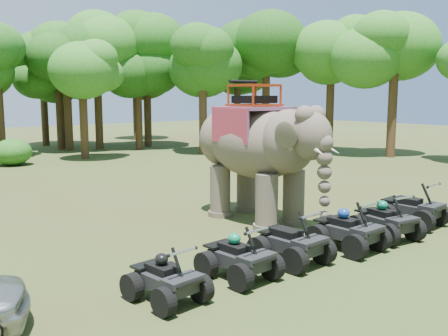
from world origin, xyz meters
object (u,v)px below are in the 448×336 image
at_px(atv_1, 239,251).
at_px(atv_4, 386,216).
at_px(atv_0, 166,273).
at_px(atv_3, 348,225).
at_px(atv_2, 291,236).
at_px(atv_5, 413,203).
at_px(elephant, 256,151).

bearing_deg(atv_1, atv_4, -6.96).
xyz_separation_m(atv_0, atv_3, (5.43, -0.17, 0.09)).
relative_size(atv_1, atv_2, 0.94).
relative_size(atv_2, atv_5, 0.95).
bearing_deg(elephant, atv_3, -94.31).
bearing_deg(atv_4, elephant, 117.68).
bearing_deg(atv_4, atv_1, -174.51).
bearing_deg(elephant, atv_1, -136.47).
relative_size(elephant, atv_5, 2.86).
relative_size(atv_3, atv_5, 0.97).
relative_size(atv_2, atv_4, 1.00).
bearing_deg(atv_0, atv_1, -4.61).
xyz_separation_m(atv_0, atv_1, (1.89, 0.04, 0.04)).
distance_m(atv_2, atv_4, 3.56).
bearing_deg(atv_4, atv_2, -175.82).
height_order(atv_1, atv_2, atv_2).
bearing_deg(atv_0, atv_3, -7.74).
height_order(atv_2, atv_4, same).
bearing_deg(atv_2, atv_4, -7.11).
bearing_deg(atv_5, atv_2, 176.39).
height_order(atv_4, atv_5, atv_5).
xyz_separation_m(atv_2, atv_3, (1.89, -0.22, 0.01)).
bearing_deg(atv_2, atv_5, -2.42).
height_order(atv_2, atv_5, atv_5).
distance_m(elephant, atv_1, 5.52).
relative_size(elephant, atv_2, 3.00).
height_order(elephant, atv_0, elephant).
distance_m(elephant, atv_3, 4.17).
bearing_deg(atv_1, atv_2, -4.13).
distance_m(atv_3, atv_5, 3.61).
xyz_separation_m(atv_3, atv_5, (3.59, 0.30, 0.02)).
height_order(atv_0, atv_2, atv_2).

